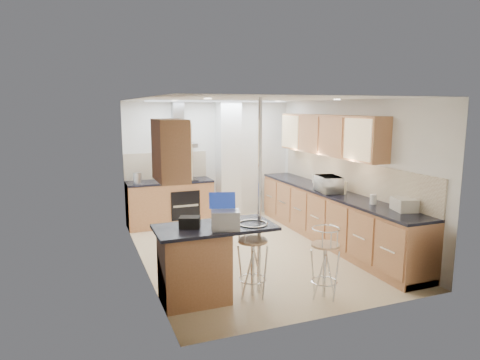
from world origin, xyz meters
name	(u,v)px	position (x,y,z in m)	size (l,w,h in m)	color
ground	(253,251)	(0.00, 0.00, 0.00)	(4.80, 4.80, 0.00)	beige
room_shell	(263,156)	(0.32, 0.38, 1.54)	(3.64, 4.84, 2.51)	white
right_counter	(331,216)	(1.50, 0.00, 0.46)	(0.63, 4.40, 0.92)	#A86C43
back_counter	(170,203)	(-0.95, 2.10, 0.46)	(1.70, 0.63, 0.92)	#A86C43
peninsula	(215,262)	(-1.12, -1.45, 0.48)	(1.47, 0.72, 0.94)	#A86C43
microwave	(329,184)	(1.39, -0.08, 1.06)	(0.51, 0.35, 0.28)	white
laptop	(225,220)	(-1.05, -1.64, 1.05)	(0.33, 0.25, 0.23)	#909497
bag	(190,222)	(-1.43, -1.42, 1.01)	(0.25, 0.18, 0.13)	black
bar_stool_near	(253,259)	(-0.66, -1.55, 0.48)	(0.40, 0.40, 0.97)	tan
bar_stool_end	(325,262)	(0.17, -1.91, 0.46)	(0.37, 0.37, 0.91)	tan
jar_a	(317,183)	(1.43, 0.40, 1.00)	(0.12, 0.12, 0.16)	beige
jar_b	(315,179)	(1.66, 0.84, 1.00)	(0.11, 0.11, 0.16)	beige
jar_c	(342,188)	(1.53, -0.27, 1.03)	(0.14, 0.14, 0.21)	beige
jar_d	(373,199)	(1.51, -1.10, 0.99)	(0.10, 0.10, 0.15)	white
bread_bin	(404,204)	(1.66, -1.60, 1.01)	(0.27, 0.35, 0.18)	beige
kettle	(137,178)	(-1.59, 2.02, 1.03)	(0.16, 0.16, 0.21)	#A9ABAE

